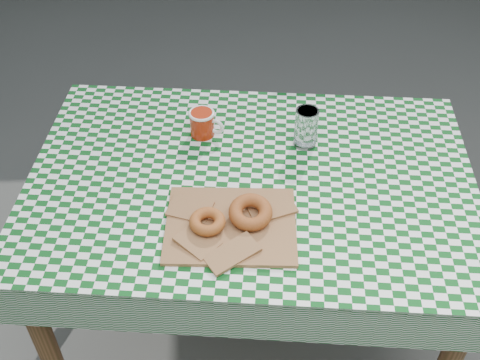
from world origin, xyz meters
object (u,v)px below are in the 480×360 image
table (250,264)px  paper_bag (231,224)px  coffee_mug (202,123)px  drinking_glass (306,128)px

table → paper_bag: paper_bag is taller
table → paper_bag: size_ratio=3.70×
table → coffee_mug: 0.49m
drinking_glass → paper_bag: bearing=-126.7°
table → coffee_mug: size_ratio=8.50×
table → paper_bag: bearing=-102.6°
table → coffee_mug: (-0.13, 0.21, 0.42)m
table → coffee_mug: bearing=130.3°
paper_bag → drinking_glass: bearing=53.3°
paper_bag → coffee_mug: bearing=99.5°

